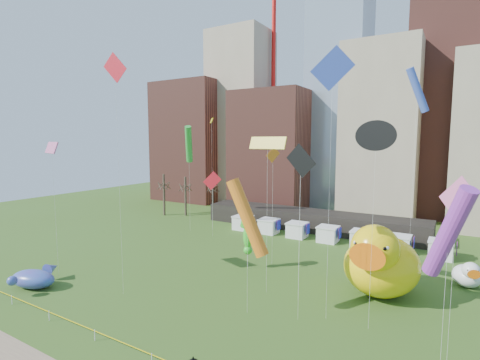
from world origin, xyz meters
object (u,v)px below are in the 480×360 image
Objects in this scene: seahorse_purple at (382,254)px; whale_inflatable at (34,278)px; big_duck at (380,262)px; seahorse_green at (247,232)px; small_duck at (468,275)px.

seahorse_purple is 0.78× the size of whale_inflatable.
big_duck is at bearing 11.84° from whale_inflatable.
seahorse_purple is (14.72, 2.59, -0.90)m from seahorse_green.
seahorse_green reaches higher than seahorse_purple.
seahorse_green is (-14.99, -0.10, 0.99)m from big_duck.
small_duck is at bearing 40.65° from seahorse_purple.
big_duck is 2.07× the size of seahorse_purple.
small_duck is 23.86m from seahorse_green.
whale_inflatable is (-16.45, -16.26, -3.47)m from seahorse_green.
big_duck is 1.61× the size of whale_inflatable.
seahorse_green is (-22.55, -7.14, 3.12)m from small_duck.
seahorse_green reaches higher than whale_inflatable.
seahorse_green reaches higher than small_duck.
whale_inflatable is at bearing -135.08° from seahorse_green.
small_duck is 0.65× the size of seahorse_green.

